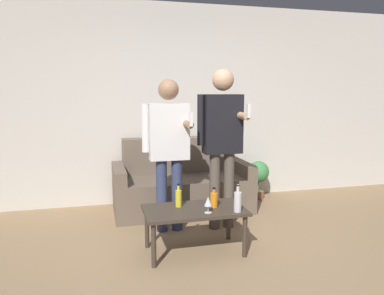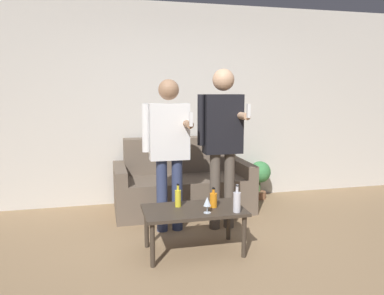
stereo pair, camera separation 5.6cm
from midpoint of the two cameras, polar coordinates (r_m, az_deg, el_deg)
name	(u,v)px [view 1 (the left image)]	position (r m, az deg, el deg)	size (l,w,h in m)	color
ground_plane	(242,273)	(3.37, 7.15, -18.49)	(16.00, 16.00, 0.00)	#997A56
wall_back	(181,104)	(5.23, -2.00, 6.61)	(8.00, 0.06, 2.70)	silver
couch	(181,185)	(4.88, -2.00, -5.71)	(1.73, 0.84, 0.92)	#6B5B4C
coffee_table	(194,214)	(3.59, -0.08, -10.08)	(0.95, 0.54, 0.43)	#3D3328
bottle_orange	(179,198)	(3.62, -2.51, -7.66)	(0.06, 0.06, 0.22)	yellow
bottle_green	(214,199)	(3.61, 2.91, -7.91)	(0.07, 0.07, 0.19)	orange
bottle_dark	(238,201)	(3.48, 6.51, -8.13)	(0.07, 0.07, 0.26)	silver
wine_glass_near	(208,202)	(3.43, 2.00, -8.29)	(0.07, 0.07, 0.15)	silver
person_standing_left	(168,143)	(4.02, -4.01, 0.63)	(0.50, 0.43, 1.65)	navy
person_standing_right	(222,135)	(4.09, 4.21, 1.88)	(0.49, 0.45, 1.77)	brown
potted_plant	(258,174)	(5.44, 9.79, -4.04)	(0.30, 0.30, 0.54)	#936042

